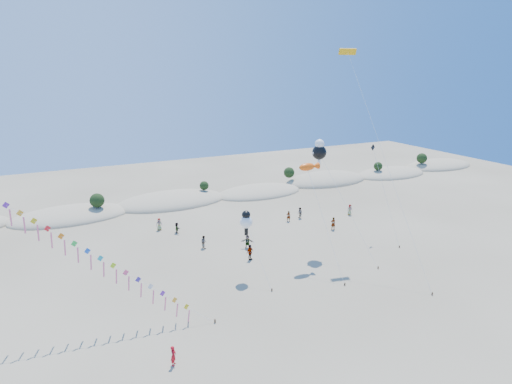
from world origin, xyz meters
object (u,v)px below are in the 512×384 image
object	(u,v)px
kite_train	(56,235)
parafoil_kite	(349,57)
fish_kite	(309,167)
flyer_foreground	(173,356)

from	to	relation	value
kite_train	parafoil_kite	xyz separation A→B (m)	(33.15, 5.60, 14.48)
kite_train	parafoil_kite	world-z (taller)	parafoil_kite
fish_kite	parafoil_kite	xyz separation A→B (m)	(6.43, 2.12, 12.09)
fish_kite	parafoil_kite	distance (m)	13.86
fish_kite	flyer_foreground	bearing A→B (deg)	-147.83
parafoil_kite	flyer_foreground	world-z (taller)	parafoil_kite
kite_train	fish_kite	distance (m)	27.05
flyer_foreground	fish_kite	bearing A→B (deg)	-25.89
kite_train	flyer_foreground	world-z (taller)	kite_train
parafoil_kite	flyer_foreground	bearing A→B (deg)	-150.96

